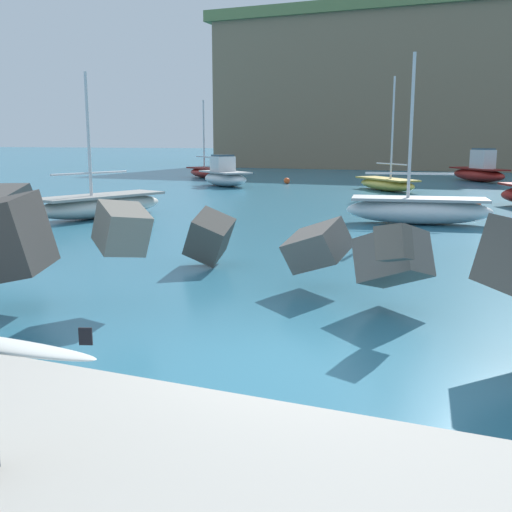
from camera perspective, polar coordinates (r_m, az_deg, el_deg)
ground_plane at (r=8.86m, az=2.62°, el=-9.80°), size 400.00×400.00×0.00m
walkway_path at (r=5.59m, az=-12.42°, el=-21.93°), size 48.00×4.40×0.24m
breakwater_jetty at (r=11.14m, az=-8.19°, el=1.10°), size 31.93×8.21×2.52m
boat_near_centre at (r=41.78m, az=-2.95°, el=7.51°), size 4.96×4.56×2.13m
boat_near_right at (r=49.45m, az=20.19°, el=7.47°), size 5.00×5.97×2.50m
boat_mid_left at (r=25.62m, az=-14.33°, el=4.67°), size 3.50×6.22×5.71m
boat_mid_right at (r=51.17m, az=-4.69°, el=7.86°), size 5.13×4.53×6.34m
boat_far_left at (r=38.91m, az=12.16°, el=6.68°), size 4.92×5.05×6.86m
boat_far_centre at (r=23.67m, az=14.98°, el=4.25°), size 5.58×2.62×6.23m
mooring_buoy_inner at (r=44.06m, az=2.90°, el=7.06°), size 0.44×0.44×0.44m
mooring_buoy_middle at (r=29.62m, az=19.93°, el=4.58°), size 0.44×0.44×0.44m
station_building_west at (r=90.45m, az=17.71°, el=21.32°), size 6.75×7.35×6.17m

